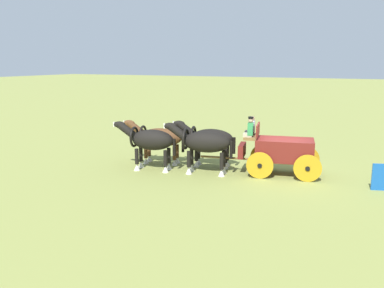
{
  "coord_description": "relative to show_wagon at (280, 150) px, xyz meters",
  "views": [
    {
      "loc": [
        -3.83,
        17.81,
        5.1
      ],
      "look_at": [
        4.27,
        0.75,
        1.2
      ],
      "focal_mm": 37.62,
      "sensor_mm": 36.0,
      "label": 1
    }
  ],
  "objects": [
    {
      "name": "draft_horse_lead_near",
      "position": [
        5.78,
        1.82,
        0.26
      ],
      "size": [
        3.05,
        1.36,
        2.29
      ],
      "color": "black",
      "rests_on": "ground"
    },
    {
      "name": "show_wagon",
      "position": [
        0.0,
        0.0,
        0.0
      ],
      "size": [
        5.56,
        2.39,
        2.67
      ],
      "color": "maroon",
      "rests_on": "ground"
    },
    {
      "name": "draft_horse_lead_off",
      "position": [
        6.05,
        0.55,
        0.15
      ],
      "size": [
        3.17,
        1.32,
        2.16
      ],
      "color": "brown",
      "rests_on": "ground"
    },
    {
      "name": "draft_horse_rear_off",
      "position": [
        3.5,
        0.04,
        0.2
      ],
      "size": [
        3.09,
        1.32,
        2.23
      ],
      "color": "black",
      "rests_on": "ground"
    },
    {
      "name": "draft_horse_rear_near",
      "position": [
        3.23,
        1.31,
        0.28
      ],
      "size": [
        3.19,
        1.39,
        2.31
      ],
      "color": "black",
      "rests_on": "ground"
    },
    {
      "name": "ground_plane",
      "position": [
        -0.17,
        -0.04,
        -1.15
      ],
      "size": [
        220.0,
        220.0,
        0.0
      ],
      "primitive_type": "plane",
      "color": "olive"
    }
  ]
}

